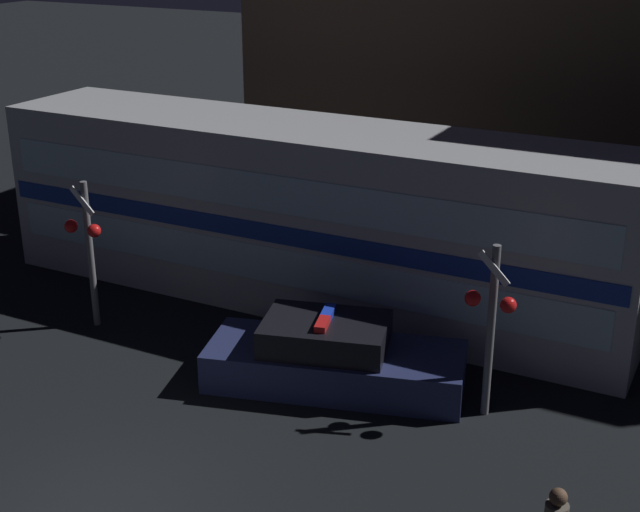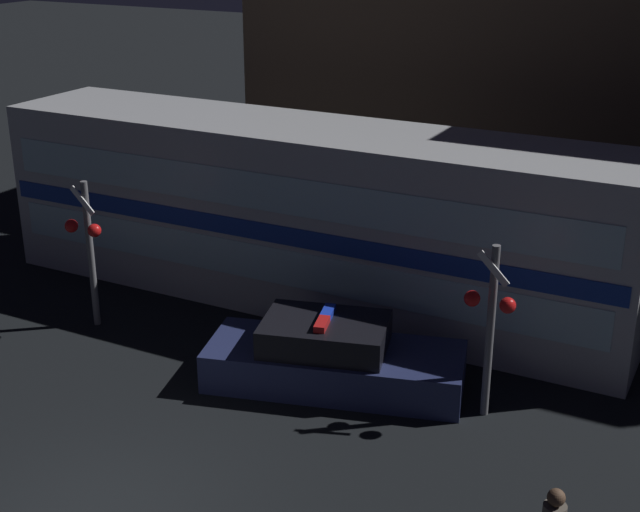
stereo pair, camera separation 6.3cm
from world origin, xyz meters
name	(u,v)px [view 2 (the right image)]	position (x,y,z in m)	size (l,w,h in m)	color
train	(308,214)	(-1.03, 8.45, 1.97)	(14.50, 2.88, 3.95)	#B7BABF
police_car	(333,359)	(1.28, 5.10, 0.52)	(5.01, 2.93, 1.40)	navy
crossing_signal_near	(490,319)	(4.10, 5.33, 1.85)	(0.88, 0.36, 3.14)	slate
crossing_signal_far	(88,243)	(-4.33, 5.04, 1.85)	(0.88, 0.36, 3.16)	slate
building_left	(472,51)	(-0.22, 16.87, 4.50)	(11.80, 5.60, 9.01)	brown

